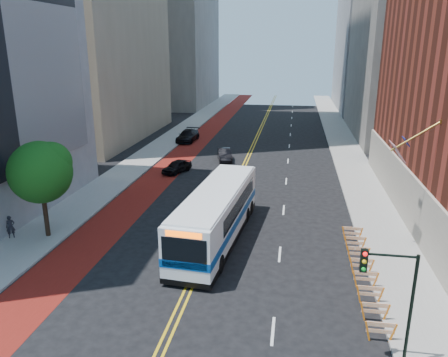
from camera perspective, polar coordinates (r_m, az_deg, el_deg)
ground at (r=24.11m, az=-5.21°, el=-15.35°), size 160.00×160.00×0.00m
sidewalk_left at (r=54.15m, az=-9.72°, el=3.06°), size 4.00×140.00×0.15m
sidewalk_right at (r=51.73m, az=16.35°, el=1.96°), size 4.00×140.00×0.15m
bus_lane_paint at (r=53.05m, az=-5.72°, el=2.86°), size 3.60×140.00×0.01m
center_line_inner at (r=51.61m, az=2.82°, el=2.52°), size 0.14×140.00×0.01m
center_line_outer at (r=51.57m, az=3.22°, el=2.51°), size 0.14×140.00×0.01m
lane_dashes at (r=59.10m, az=8.53°, el=4.22°), size 0.14×98.20×0.01m
construction_barriers at (r=26.46m, az=17.76°, el=-11.33°), size 1.42×10.91×1.00m
street_tree at (r=31.62m, az=-22.77°, el=1.06°), size 4.20×4.20×6.70m
traffic_signal at (r=19.01m, az=20.92°, el=-13.00°), size 2.21×0.34×5.07m
transit_bus at (r=29.78m, az=-0.92°, el=-4.59°), size 4.05×13.58×3.68m
car_a at (r=46.27m, az=-6.18°, el=1.58°), size 2.84×4.16×1.32m
car_b at (r=50.85m, az=0.07°, el=3.12°), size 2.45×4.43×1.38m
car_c at (r=61.44m, az=-4.74°, el=5.59°), size 2.57×5.63×1.60m
pedestrian at (r=33.53m, az=-26.11°, el=-5.69°), size 0.69×0.64×1.57m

